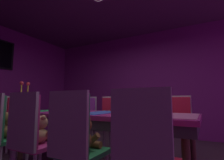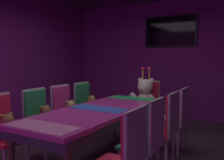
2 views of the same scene
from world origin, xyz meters
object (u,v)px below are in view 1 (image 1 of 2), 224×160
Objects in this scene: chair_right_3 at (85,116)px; teddy_right_2 at (106,119)px; chair_left_0 at (144,146)px; teddy_left_2 at (41,131)px; teddy_left_0 at (150,143)px; teddy_left_1 at (84,135)px; throne_chair at (19,118)px; chair_right_2 at (110,117)px; teddy_right_3 at (81,117)px; teddy_right_1 at (138,121)px; banquet_table at (100,119)px; king_teddy_bear at (25,111)px; teddy_left_3 at (10,127)px; chair_left_1 at (73,137)px; chair_left_2 at (29,132)px; chair_right_0 at (178,121)px; chair_right_1 at (141,119)px.

teddy_right_2 is at bearing 76.15° from chair_right_3.
teddy_left_2 is at bearing 83.50° from chair_left_0.
teddy_left_0 is 1.02× the size of teddy_left_1.
teddy_left_2 is 1.64m from throne_chair.
chair_right_2 reaches higher than teddy_right_3.
chair_right_3 reaches higher than teddy_right_1.
teddy_left_2 is 1.67m from chair_right_3.
throne_chair reaches higher than teddy_right_3.
king_teddy_bear is at bearing 90.00° from banquet_table.
chair_left_0 is 1.97m from teddy_right_2.
teddy_left_3 is at bearing -20.97° from teddy_right_2.
chair_left_1 is 1.24× the size of king_teddy_bear.
chair_left_2 is (-0.16, 1.18, 0.01)m from teddy_left_0.
teddy_right_3 reaches higher than teddy_right_1.
king_teddy_bear is at bearing -56.56° from chair_right_2.
teddy_right_1 is 0.61m from teddy_right_2.
chair_left_1 is 3.40× the size of teddy_right_2.
chair_left_1 is 1.93m from teddy_right_3.
chair_right_2 reaches higher than teddy_left_3.
teddy_left_2 is 0.39× the size of king_teddy_bear.
teddy_left_1 is 0.56m from teddy_left_2.
chair_left_2 is 1.67m from teddy_right_3.
chair_left_0 is at bearing 48.80° from teddy_right_3.
chair_left_0 is 1.72m from chair_right_0.
chair_left_0 is 3.01× the size of teddy_left_0.
chair_left_1 reaches higher than teddy_left_1.
chair_right_0 is 0.59m from chair_right_1.
king_teddy_bear reaches higher than chair_right_3.
chair_right_3 reaches higher than teddy_right_2.
chair_left_0 is 1.00× the size of chair_left_1.
chair_left_2 reaches higher than teddy_left_3.
teddy_left_3 is 1.03m from king_teddy_bear.
banquet_table is at bearing -0.00° from king_teddy_bear.
teddy_left_1 is 0.33× the size of chair_left_2.
teddy_left_1 is at bearing 22.74° from teddy_right_2.
teddy_right_1 is (1.56, -0.58, -0.01)m from chair_left_2.
chair_left_2 is 1.66m from teddy_right_1.
teddy_right_2 is at bearing 24.32° from banquet_table.
teddy_right_2 is 0.56m from teddy_right_3.
teddy_right_3 is (1.55, 1.77, -0.01)m from chair_left_0.
banquet_table is 2.49× the size of throne_chair.
chair_right_0 reaches higher than teddy_left_2.
teddy_left_0 is 0.41× the size of king_teddy_bear.
king_teddy_bear is at bearing 61.37° from teddy_left_2.
teddy_left_2 is at bearing 76.72° from chair_left_1.
chair_right_0 is at bearing 18.17° from throne_chair.
teddy_left_3 is (0.01, 0.57, 0.00)m from teddy_left_2.
banquet_table is 7.48× the size of teddy_left_0.
chair_left_1 is 1.00× the size of throne_chair.
chair_right_3 is at bearing 34.28° from chair_left_1.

